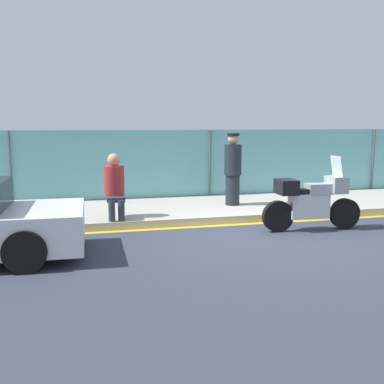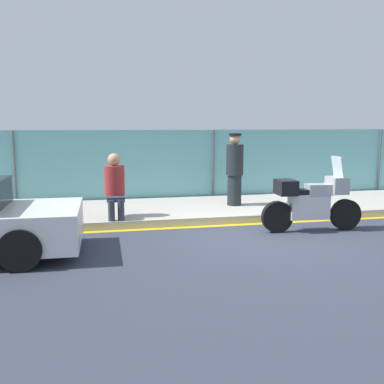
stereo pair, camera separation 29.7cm
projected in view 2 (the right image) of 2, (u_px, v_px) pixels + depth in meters
The scene contains 7 objects.
ground_plane at pixel (266, 235), 8.87m from camera, with size 120.00×120.00×0.00m, color #333847.
sidewalk at pixel (228, 208), 11.32m from camera, with size 38.99×2.90×0.17m.
curb_paint_stripe at pixel (248, 224), 9.84m from camera, with size 38.99×0.18×0.01m.
storefront_fence at pixel (212, 166), 12.66m from camera, with size 37.04×0.17×2.02m.
motorcycle at pixel (311, 201), 9.13m from camera, with size 2.13×0.56×1.53m.
officer_standing at pixel (235, 169), 11.11m from camera, with size 0.43×0.43×1.78m.
person_seated_on_curb at pixel (115, 182), 9.66m from camera, with size 0.44×0.73×1.39m.
Camera 2 is at (-3.28, -8.13, 2.18)m, focal length 42.00 mm.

